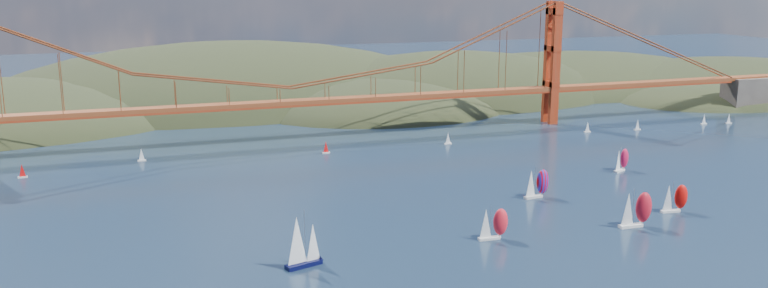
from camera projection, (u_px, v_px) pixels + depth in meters
headlands at (336, 121)px, 413.50m from camera, size 725.00×225.00×96.00m
bridge at (286, 62)px, 298.23m from camera, size 552.00×12.00×55.00m
sloop_navy at (302, 242)px, 171.58m from camera, size 9.30×6.50×13.75m
racer_0 at (493, 223)px, 190.23m from camera, size 7.94×3.28×9.10m
racer_1 at (635, 209)px, 199.50m from camera, size 9.36×3.84×10.74m
racer_2 at (674, 198)px, 212.35m from camera, size 7.96×3.56×9.02m
racer_3 at (621, 160)px, 257.25m from camera, size 7.71×5.46×8.65m
racer_rwb at (537, 183)px, 226.09m from camera, size 8.66×4.10×9.77m
distant_boat_2 at (22, 171)px, 248.92m from camera, size 3.00×2.00×4.70m
distant_boat_3 at (141, 155)px, 271.50m from camera, size 3.00×2.00×4.70m
distant_boat_4 at (588, 127)px, 321.71m from camera, size 3.00×2.00×4.70m
distant_boat_5 at (638, 125)px, 326.54m from camera, size 3.00×2.00×4.70m
distant_boat_6 at (704, 119)px, 339.35m from camera, size 3.00×2.00×4.70m
distant_boat_7 at (729, 119)px, 340.76m from camera, size 3.00×2.00×4.70m
distant_boat_8 at (448, 138)px, 298.84m from camera, size 3.00×2.00×4.70m
distant_boat_9 at (326, 147)px, 283.49m from camera, size 3.00×2.00×4.70m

